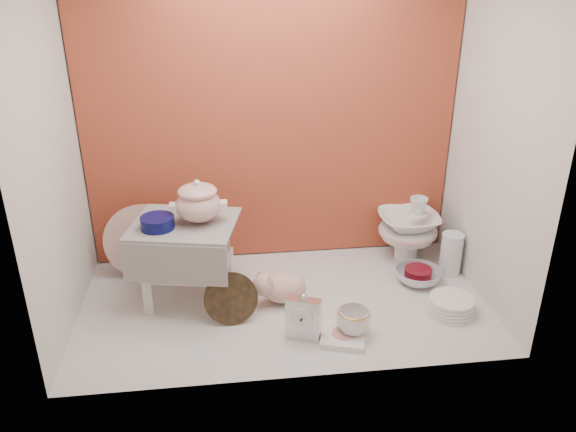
% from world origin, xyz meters
% --- Properties ---
extents(ground, '(1.80, 1.80, 0.00)m').
position_xyz_m(ground, '(0.00, 0.00, 0.00)').
color(ground, silver).
rests_on(ground, ground).
extents(niche_shell, '(1.86, 1.03, 1.53)m').
position_xyz_m(niche_shell, '(0.00, 0.18, 0.93)').
color(niche_shell, '#B2372C').
rests_on(niche_shell, ground).
extents(step_stool, '(0.51, 0.46, 0.38)m').
position_xyz_m(step_stool, '(-0.42, 0.09, 0.19)').
color(step_stool, silver).
rests_on(step_stool, ground).
extents(soup_tureen, '(0.30, 0.30, 0.19)m').
position_xyz_m(soup_tureen, '(-0.35, 0.09, 0.48)').
color(soup_tureen, white).
rests_on(soup_tureen, step_stool).
extents(cobalt_bowl, '(0.15, 0.15, 0.05)m').
position_xyz_m(cobalt_bowl, '(-0.53, 0.05, 0.41)').
color(cobalt_bowl, '#090C49').
rests_on(cobalt_bowl, step_stool).
extents(floral_platter, '(0.36, 0.08, 0.36)m').
position_xyz_m(floral_platter, '(-0.65, 0.34, 0.18)').
color(floral_platter, white).
rests_on(floral_platter, ground).
extents(blue_white_vase, '(0.31, 0.31, 0.26)m').
position_xyz_m(blue_white_vase, '(-0.60, 0.37, 0.13)').
color(blue_white_vase, silver).
rests_on(blue_white_vase, ground).
extents(lacquer_tray, '(0.23, 0.09, 0.22)m').
position_xyz_m(lacquer_tray, '(-0.24, -0.11, 0.11)').
color(lacquer_tray, black).
rests_on(lacquer_tray, ground).
extents(mantel_clock, '(0.15, 0.10, 0.21)m').
position_xyz_m(mantel_clock, '(0.05, -0.27, 0.10)').
color(mantel_clock, silver).
rests_on(mantel_clock, ground).
extents(plush_pig, '(0.28, 0.21, 0.15)m').
position_xyz_m(plush_pig, '(0.00, 0.01, 0.08)').
color(plush_pig, '#DAA79A').
rests_on(plush_pig, ground).
extents(teacup_saucer, '(0.16, 0.16, 0.01)m').
position_xyz_m(teacup_saucer, '(0.25, -0.27, 0.01)').
color(teacup_saucer, white).
rests_on(teacup_saucer, ground).
extents(gold_rim_teacup, '(0.18, 0.18, 0.11)m').
position_xyz_m(gold_rim_teacup, '(0.25, -0.27, 0.06)').
color(gold_rim_teacup, white).
rests_on(gold_rim_teacup, teacup_saucer).
extents(lattice_dish, '(0.22, 0.22, 0.02)m').
position_xyz_m(lattice_dish, '(0.21, -0.29, 0.01)').
color(lattice_dish, white).
rests_on(lattice_dish, ground).
extents(dinner_plate_stack, '(0.26, 0.26, 0.07)m').
position_xyz_m(dinner_plate_stack, '(0.71, -0.17, 0.04)').
color(dinner_plate_stack, white).
rests_on(dinner_plate_stack, ground).
extents(crystal_bowl, '(0.24, 0.24, 0.07)m').
position_xyz_m(crystal_bowl, '(0.65, 0.10, 0.03)').
color(crystal_bowl, silver).
rests_on(crystal_bowl, ground).
extents(clear_glass_vase, '(0.14, 0.14, 0.21)m').
position_xyz_m(clear_glass_vase, '(0.84, 0.17, 0.11)').
color(clear_glass_vase, silver).
rests_on(clear_glass_vase, ground).
extents(porcelain_tower, '(0.30, 0.30, 0.34)m').
position_xyz_m(porcelain_tower, '(0.67, 0.34, 0.17)').
color(porcelain_tower, white).
rests_on(porcelain_tower, ground).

